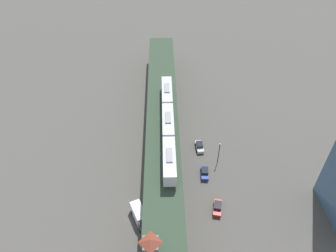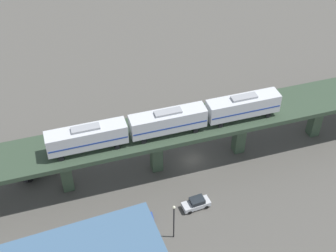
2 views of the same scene
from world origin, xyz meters
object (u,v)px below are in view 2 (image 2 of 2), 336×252
at_px(street_car_blue, 139,220).
at_px(delivery_truck, 41,163).
at_px(subway_train, 168,121).
at_px(street_car_silver, 196,203).
at_px(street_lamp, 174,219).
at_px(street_car_red, 72,247).

xyz_separation_m(street_car_blue, delivery_truck, (16.44, 11.93, 0.82)).
bearing_deg(subway_train, street_car_silver, -171.01).
bearing_deg(delivery_truck, street_car_silver, -127.99).
distance_m(subway_train, street_car_blue, 15.59).
bearing_deg(delivery_truck, street_car_blue, -144.04).
height_order(street_car_silver, street_lamp, street_lamp).
height_order(street_car_blue, street_car_silver, same).
distance_m(street_car_blue, street_lamp, 6.54).
relative_size(subway_train, street_car_blue, 8.11).
height_order(street_car_red, delivery_truck, delivery_truck).
bearing_deg(street_car_silver, delivery_truck, 52.01).
bearing_deg(delivery_truck, street_lamp, -142.29).
distance_m(delivery_truck, street_lamp, 26.10).
bearing_deg(delivery_truck, subway_train, -111.52).
distance_m(street_car_red, street_car_blue, 10.57).
distance_m(subway_train, street_lamp, 15.12).
xyz_separation_m(street_car_blue, street_lamp, (-4.12, -3.97, 3.17)).
bearing_deg(street_lamp, street_car_blue, 43.92).
xyz_separation_m(street_car_red, street_lamp, (-2.94, -14.48, 3.17)).
height_order(subway_train, street_car_red, subway_train).
xyz_separation_m(street_car_red, street_car_silver, (1.03, -19.83, 0.00)).
bearing_deg(street_car_silver, street_car_blue, 89.03).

